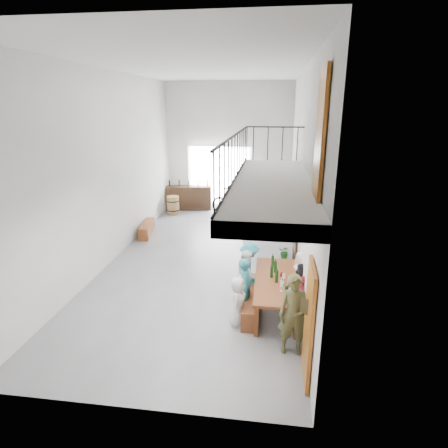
# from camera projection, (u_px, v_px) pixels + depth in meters

# --- Properties ---
(floor) EXTENTS (12.00, 12.00, 0.00)m
(floor) POSITION_uv_depth(u_px,v_px,m) (204.00, 259.00, 11.50)
(floor) COLOR slate
(floor) RESTS_ON ground
(room_walls) EXTENTS (12.00, 12.00, 12.00)m
(room_walls) POSITION_uv_depth(u_px,v_px,m) (202.00, 141.00, 10.42)
(room_walls) COLOR white
(room_walls) RESTS_ON ground
(gateway_portal) EXTENTS (2.80, 0.08, 2.80)m
(gateway_portal) POSITION_uv_depth(u_px,v_px,m) (219.00, 178.00, 16.74)
(gateway_portal) COLOR white
(gateway_portal) RESTS_ON ground
(right_wall_decor) EXTENTS (0.07, 8.28, 5.07)m
(right_wall_decor) POSITION_uv_depth(u_px,v_px,m) (301.00, 228.00, 8.86)
(right_wall_decor) COLOR #A95D18
(right_wall_decor) RESTS_ON ground
(balcony) EXTENTS (1.52, 5.62, 4.00)m
(balcony) POSITION_uv_depth(u_px,v_px,m) (271.00, 187.00, 7.40)
(balcony) COLOR white
(balcony) RESTS_ON ground
(tasting_table) EXTENTS (1.03, 2.45, 0.79)m
(tasting_table) POSITION_uv_depth(u_px,v_px,m) (277.00, 283.00, 8.40)
(tasting_table) COLOR brown
(tasting_table) RESTS_ON ground
(bench_inner) EXTENTS (0.37, 1.96, 0.45)m
(bench_inner) POSITION_uv_depth(u_px,v_px,m) (250.00, 300.00, 8.61)
(bench_inner) COLOR brown
(bench_inner) RESTS_ON ground
(bench_wall) EXTENTS (0.51, 2.14, 0.49)m
(bench_wall) POSITION_uv_depth(u_px,v_px,m) (293.00, 302.00, 8.49)
(bench_wall) COLOR brown
(bench_wall) RESTS_ON ground
(tableware) EXTENTS (0.46, 1.27, 0.35)m
(tableware) POSITION_uv_depth(u_px,v_px,m) (278.00, 273.00, 8.37)
(tableware) COLOR black
(tableware) RESTS_ON tasting_table
(side_bench) EXTENTS (0.57, 1.57, 0.43)m
(side_bench) POSITION_uv_depth(u_px,v_px,m) (147.00, 229.00, 13.63)
(side_bench) COLOR brown
(side_bench) RESTS_ON ground
(oak_barrel) EXTENTS (0.54, 0.54, 0.80)m
(oak_barrel) POSITION_uv_depth(u_px,v_px,m) (173.00, 205.00, 16.13)
(oak_barrel) COLOR brown
(oak_barrel) RESTS_ON ground
(serving_counter) EXTENTS (2.06, 0.86, 1.06)m
(serving_counter) POSITION_uv_depth(u_px,v_px,m) (189.00, 198.00, 16.90)
(serving_counter) COLOR #382314
(serving_counter) RESTS_ON ground
(counter_bottles) EXTENTS (1.74, 0.35, 0.28)m
(counter_bottles) POSITION_uv_depth(u_px,v_px,m) (189.00, 183.00, 16.71)
(counter_bottles) COLOR black
(counter_bottles) RESTS_ON serving_counter
(guest_left_a) EXTENTS (0.40, 0.57, 1.10)m
(guest_left_a) POSITION_uv_depth(u_px,v_px,m) (238.00, 302.00, 7.91)
(guest_left_a) COLOR white
(guest_left_a) RESTS_ON ground
(guest_left_b) EXTENTS (0.33, 0.50, 1.36)m
(guest_left_b) POSITION_uv_depth(u_px,v_px,m) (246.00, 287.00, 8.27)
(guest_left_b) COLOR #25717C
(guest_left_b) RESTS_ON ground
(guest_left_c) EXTENTS (0.54, 0.66, 1.25)m
(guest_left_c) POSITION_uv_depth(u_px,v_px,m) (247.00, 275.00, 8.98)
(guest_left_c) COLOR white
(guest_left_c) RESTS_ON ground
(guest_left_d) EXTENTS (0.71, 0.97, 1.34)m
(guest_left_d) POSITION_uv_depth(u_px,v_px,m) (249.00, 268.00, 9.25)
(guest_left_d) COLOR #25717C
(guest_left_d) RESTS_ON ground
(guest_right_a) EXTENTS (0.31, 0.68, 1.13)m
(guest_right_a) POSITION_uv_depth(u_px,v_px,m) (303.00, 300.00, 7.93)
(guest_right_a) COLOR #C1213C
(guest_right_a) RESTS_ON ground
(guest_right_b) EXTENTS (0.42, 1.10, 1.16)m
(guest_right_b) POSITION_uv_depth(u_px,v_px,m) (302.00, 287.00, 8.47)
(guest_right_b) COLOR black
(guest_right_b) RESTS_ON ground
(guest_right_c) EXTENTS (0.52, 0.67, 1.21)m
(guest_right_c) POSITION_uv_depth(u_px,v_px,m) (300.00, 275.00, 9.00)
(guest_right_c) COLOR white
(guest_right_c) RESTS_ON ground
(host_standing) EXTENTS (0.59, 0.40, 1.59)m
(host_standing) POSITION_uv_depth(u_px,v_px,m) (294.00, 315.00, 6.94)
(host_standing) COLOR #4D4D2B
(host_standing) RESTS_ON ground
(potted_plant) EXTENTS (0.46, 0.43, 0.41)m
(potted_plant) POSITION_uv_depth(u_px,v_px,m) (285.00, 252.00, 11.51)
(potted_plant) COLOR #144D18
(potted_plant) RESTS_ON ground
(bicycle_near) EXTENTS (1.59, 0.79, 0.80)m
(bicycle_near) POSITION_uv_depth(u_px,v_px,m) (254.00, 203.00, 16.49)
(bicycle_near) COLOR black
(bicycle_near) RESTS_ON ground
(bicycle_far) EXTENTS (1.91, 0.59, 1.14)m
(bicycle_far) POSITION_uv_depth(u_px,v_px,m) (233.00, 201.00, 16.16)
(bicycle_far) COLOR black
(bicycle_far) RESTS_ON ground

